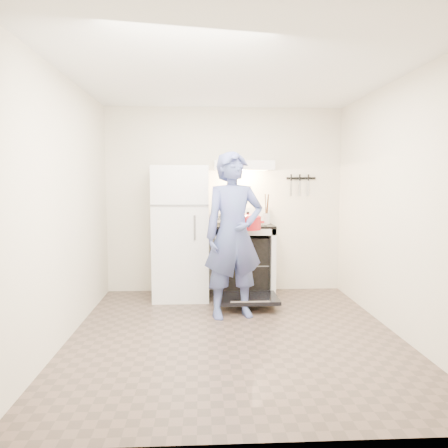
{
  "coord_description": "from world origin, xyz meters",
  "views": [
    {
      "loc": [
        -0.33,
        -4.16,
        1.5
      ],
      "look_at": [
        -0.05,
        1.0,
        1.0
      ],
      "focal_mm": 35.0,
      "sensor_mm": 36.0,
      "label": 1
    }
  ],
  "objects_px": {
    "dutch_oven": "(248,224)",
    "refrigerator": "(181,232)",
    "tea_kettle": "(221,213)",
    "person": "(234,235)",
    "stove_body": "(243,261)"
  },
  "relations": [
    {
      "from": "tea_kettle",
      "to": "refrigerator",
      "type": "bearing_deg",
      "value": -166.12
    },
    {
      "from": "refrigerator",
      "to": "person",
      "type": "relative_size",
      "value": 0.93
    },
    {
      "from": "refrigerator",
      "to": "dutch_oven",
      "type": "height_order",
      "value": "refrigerator"
    },
    {
      "from": "person",
      "to": "dutch_oven",
      "type": "height_order",
      "value": "person"
    },
    {
      "from": "refrigerator",
      "to": "stove_body",
      "type": "relative_size",
      "value": 1.85
    },
    {
      "from": "tea_kettle",
      "to": "person",
      "type": "height_order",
      "value": "person"
    },
    {
      "from": "stove_body",
      "to": "person",
      "type": "distance_m",
      "value": 1.02
    },
    {
      "from": "stove_body",
      "to": "refrigerator",
      "type": "bearing_deg",
      "value": -178.23
    },
    {
      "from": "person",
      "to": "stove_body",
      "type": "bearing_deg",
      "value": 63.75
    },
    {
      "from": "person",
      "to": "refrigerator",
      "type": "bearing_deg",
      "value": 111.32
    },
    {
      "from": "stove_body",
      "to": "dutch_oven",
      "type": "relative_size",
      "value": 2.4
    },
    {
      "from": "dutch_oven",
      "to": "refrigerator",
      "type": "bearing_deg",
      "value": 149.46
    },
    {
      "from": "stove_body",
      "to": "tea_kettle",
      "type": "relative_size",
      "value": 3.23
    },
    {
      "from": "refrigerator",
      "to": "stove_body",
      "type": "bearing_deg",
      "value": 1.77
    },
    {
      "from": "tea_kettle",
      "to": "person",
      "type": "relative_size",
      "value": 0.16
    }
  ]
}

